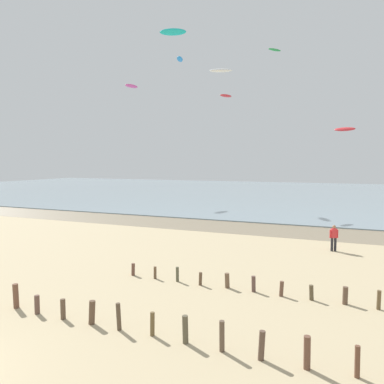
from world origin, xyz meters
TOP-DOWN VIEW (x-y plane):
  - wet_sand_strip at (0.00, 26.25)m, footprint 120.00×5.93m
  - sea at (0.00, 64.21)m, footprint 160.00×70.00m
  - groyne_mid at (6.48, 5.27)m, footprint 16.32×0.34m
  - groyne_far at (9.91, 10.77)m, footprint 17.67×0.35m
  - person_mid_beach at (9.89, 20.26)m, footprint 0.52×0.35m
  - kite_aloft_0 at (0.12, 26.32)m, footprint 2.10×1.30m
  - kite_aloft_1 at (-2.94, 23.05)m, footprint 2.32×1.43m
  - kite_aloft_2 at (-19.76, 43.84)m, footprint 1.42×2.66m
  - kite_aloft_4 at (10.14, 43.64)m, footprint 2.59×1.37m
  - kite_aloft_5 at (-12.15, 44.67)m, footprint 1.73×2.76m
  - kite_aloft_6 at (0.98, 46.81)m, footprint 1.90×2.04m
  - kite_aloft_7 at (-3.13, 38.11)m, footprint 1.41×1.90m

SIDE VIEW (x-z plane):
  - wet_sand_strip at x=0.00m, z-range 0.00..0.01m
  - sea at x=0.00m, z-range 0.00..0.10m
  - groyne_far at x=9.91m, z-range -0.07..0.72m
  - groyne_mid at x=6.48m, z-range -0.05..0.94m
  - person_mid_beach at x=9.89m, z-range 0.06..1.77m
  - kite_aloft_4 at x=10.14m, z-range 9.36..10.04m
  - kite_aloft_7 at x=-3.13m, z-range 13.48..13.85m
  - kite_aloft_0 at x=0.12m, z-range 13.53..13.91m
  - kite_aloft_1 at x=-2.94m, z-range 16.05..16.68m
  - kite_aloft_2 at x=-19.76m, z-range 16.83..17.41m
  - kite_aloft_5 at x=-12.15m, z-range 20.24..20.76m
  - kite_aloft_6 at x=0.98m, z-range 20.62..21.19m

